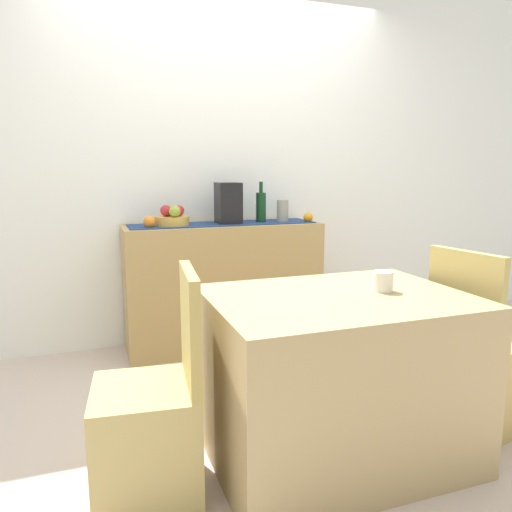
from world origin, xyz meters
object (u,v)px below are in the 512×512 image
wine_bottle (261,207)px  chair_near_window (151,431)px  dining_table (336,376)px  ceramic_vase (283,211)px  chair_by_corner (480,373)px  sideboard_console (224,286)px  coffee_maker (228,203)px  coffee_cup (383,281)px  fruit_bowl (172,221)px

wine_bottle → chair_near_window: size_ratio=0.33×
wine_bottle → dining_table: 1.63m
wine_bottle → ceramic_vase: size_ratio=1.82×
wine_bottle → chair_by_corner: (0.63, -1.49, -0.74)m
wine_bottle → chair_near_window: 1.94m
sideboard_console → coffee_maker: (0.04, 0.00, 0.59)m
sideboard_console → coffee_cup: 1.57m
coffee_maker → dining_table: coffee_maker is taller
wine_bottle → coffee_maker: 0.25m
coffee_maker → dining_table: 1.63m
ceramic_vase → coffee_cup: (-0.14, -1.50, -0.19)m
coffee_maker → chair_near_window: size_ratio=0.32×
sideboard_console → fruit_bowl: size_ratio=5.94×
chair_near_window → chair_by_corner: size_ratio=1.00×
wine_bottle → chair_near_window: wine_bottle is taller
sideboard_console → chair_by_corner: bearing=-58.6°
fruit_bowl → coffee_cup: (0.67, -1.50, -0.14)m
coffee_cup → chair_by_corner: (0.60, 0.00, -0.52)m
chair_near_window → wine_bottle: bearing=56.1°
ceramic_vase → chair_near_window: size_ratio=0.18×
sideboard_console → fruit_bowl: (-0.36, 0.00, 0.48)m
ceramic_vase → coffee_cup: 1.51m
fruit_bowl → chair_near_window: size_ratio=0.26×
fruit_bowl → chair_near_window: 1.67m
dining_table → chair_by_corner: 0.82m
wine_bottle → coffee_cup: wine_bottle is taller
coffee_cup → chair_by_corner: bearing=0.3°
ceramic_vase → dining_table: size_ratio=0.15×
chair_by_corner → chair_near_window: bearing=180.0°
sideboard_console → chair_near_window: chair_near_window is taller
wine_bottle → chair_by_corner: size_ratio=0.33×
coffee_maker → ceramic_vase: size_ratio=1.79×
chair_near_window → dining_table: bearing=0.1°
coffee_maker → chair_near_window: (-0.76, -1.49, -0.77)m
coffee_cup → chair_by_corner: 0.79m
chair_by_corner → fruit_bowl: bearing=130.3°
coffee_maker → coffee_cup: size_ratio=3.21×
sideboard_console → dining_table: size_ratio=1.26×
fruit_bowl → coffee_cup: size_ratio=2.58×
fruit_bowl → wine_bottle: wine_bottle is taller
coffee_cup → chair_near_window: chair_near_window is taller
sideboard_console → coffee_maker: size_ratio=4.79×
dining_table → coffee_cup: (0.21, -0.01, 0.41)m
sideboard_console → dining_table: sideboard_console is taller
fruit_bowl → sideboard_console: bearing=0.0°
coffee_cup → fruit_bowl: bearing=114.0°
dining_table → sideboard_console: bearing=93.7°
chair_near_window → coffee_cup: bearing=-0.2°
wine_bottle → chair_by_corner: 1.78m
wine_bottle → chair_near_window: bearing=-123.9°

